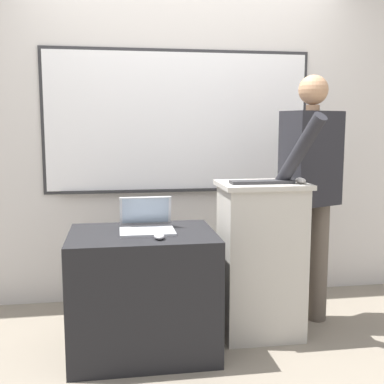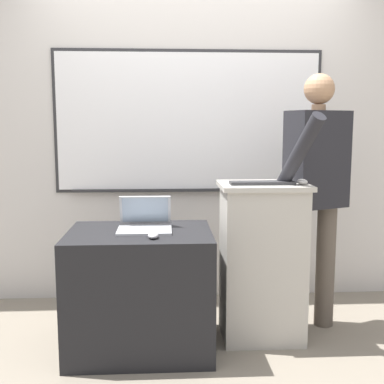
{
  "view_description": "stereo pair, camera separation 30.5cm",
  "coord_description": "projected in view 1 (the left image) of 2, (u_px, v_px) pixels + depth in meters",
  "views": [
    {
      "loc": [
        -0.53,
        -2.49,
        1.38
      ],
      "look_at": [
        -0.06,
        0.5,
        0.96
      ],
      "focal_mm": 45.0,
      "sensor_mm": 36.0,
      "label": 1
    },
    {
      "loc": [
        -0.23,
        -2.52,
        1.38
      ],
      "look_at": [
        -0.06,
        0.5,
        0.96
      ],
      "focal_mm": 45.0,
      "sensor_mm": 36.0,
      "label": 2
    }
  ],
  "objects": [
    {
      "name": "person_presenter",
      "position": [
        311.0,
        184.0,
        3.25
      ],
      "size": [
        0.57,
        0.66,
        1.71
      ],
      "rotation": [
        0.0,
        0.0,
        0.39
      ],
      "color": "brown",
      "rests_on": "ground_plane"
    },
    {
      "name": "back_wall",
      "position": [
        183.0,
        112.0,
        3.79
      ],
      "size": [
        6.4,
        0.17,
        2.98
      ],
      "color": "silver",
      "rests_on": "ground_plane"
    },
    {
      "name": "wireless_keyboard",
      "position": [
        262.0,
        182.0,
        3.02
      ],
      "size": [
        0.4,
        0.11,
        0.02
      ],
      "color": "#2D2D30",
      "rests_on": "lectern_podium"
    },
    {
      "name": "lectern_podium",
      "position": [
        261.0,
        259.0,
        3.15
      ],
      "size": [
        0.55,
        0.43,
        1.02
      ],
      "color": "#BCB7AD",
      "rests_on": "ground_plane"
    },
    {
      "name": "computer_mouse_by_keyboard",
      "position": [
        301.0,
        181.0,
        3.04
      ],
      "size": [
        0.06,
        0.1,
        0.03
      ],
      "color": "silver",
      "rests_on": "lectern_podium"
    },
    {
      "name": "computer_mouse_by_laptop",
      "position": [
        159.0,
        236.0,
        2.71
      ],
      "size": [
        0.06,
        0.1,
        0.03
      ],
      "color": "#BCBCC1",
      "rests_on": "side_desk"
    },
    {
      "name": "ground_plane",
      "position": [
        216.0,
        373.0,
        2.71
      ],
      "size": [
        30.0,
        30.0,
        0.0
      ],
      "primitive_type": "plane",
      "color": "gray"
    },
    {
      "name": "laptop",
      "position": [
        146.0,
        222.0,
        2.94
      ],
      "size": [
        0.33,
        0.31,
        0.2
      ],
      "color": "#B7BABF",
      "rests_on": "side_desk"
    },
    {
      "name": "side_desk",
      "position": [
        143.0,
        292.0,
        2.94
      ],
      "size": [
        0.87,
        0.66,
        0.74
      ],
      "color": "black",
      "rests_on": "ground_plane"
    }
  ]
}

